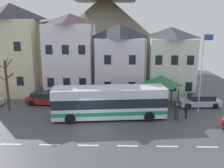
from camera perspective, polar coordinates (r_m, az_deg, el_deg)
ground_plane at (r=22.72m, az=-4.42°, el=-10.24°), size 40.00×60.00×0.07m
townhouse_00 at (r=35.49m, az=-21.23°, el=7.16°), size 6.77×5.75×11.60m
townhouse_01 at (r=33.87m, az=-9.19°, el=6.56°), size 5.82×6.72×10.33m
townhouse_02 at (r=32.65m, az=1.78°, el=5.38°), size 5.80×5.33×9.10m
townhouse_03 at (r=33.63m, az=12.78°, el=4.94°), size 5.53×5.99×8.70m
hilltop_castle at (r=56.66m, az=-1.50°, el=12.60°), size 36.18×36.18×24.13m
transit_bus at (r=24.80m, az=-0.62°, el=-4.23°), size 11.16×3.80×3.10m
bus_shelter at (r=28.41m, az=10.82°, el=0.76°), size 3.60×3.60×3.61m
parked_car_01 at (r=30.22m, az=19.05°, el=-3.53°), size 4.64×2.24×1.37m
parked_car_02 at (r=30.47m, az=-14.90°, el=-3.07°), size 4.07×2.27×1.41m
pedestrian_00 at (r=25.90m, az=16.35°, el=-5.32°), size 0.35×0.35×1.69m
pedestrian_01 at (r=25.18m, az=14.30°, el=-5.80°), size 0.36×0.36×1.69m
public_bench at (r=30.97m, az=10.60°, el=-2.99°), size 1.61×0.48×0.87m
flagpole at (r=27.18m, az=19.55°, el=3.23°), size 0.95×0.10×8.12m
bare_tree_00 at (r=28.90m, az=-22.46°, el=-0.07°), size 1.82×1.76×5.52m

